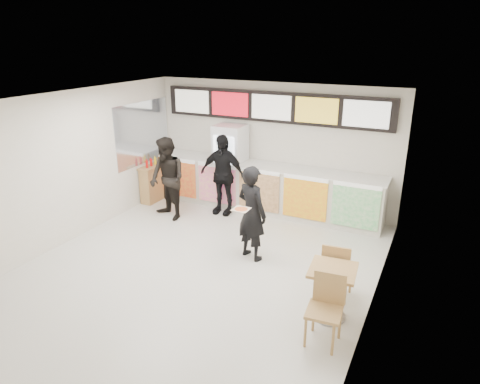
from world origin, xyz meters
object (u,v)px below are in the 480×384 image
Objects in this scene: customer_mid at (222,175)px; cafe_table at (332,284)px; customer_main at (252,213)px; condiment_ledge at (154,183)px; drinks_fridge at (230,166)px; customer_left at (167,179)px; service_counter at (265,188)px.

customer_mid reaches higher than cafe_table.
customer_main reaches higher than condiment_ledge.
drinks_fridge is 1.64m from customer_left.
condiment_ledge is at bearing -168.38° from service_counter.
customer_main is at bearing 141.69° from cafe_table.
condiment_ledge is at bearing 179.82° from customer_mid.
drinks_fridge is 1.10× the size of customer_main.
customer_main is 2.64m from customer_left.
service_counter is at bearing 31.09° from customer_mid.
customer_main reaches higher than service_counter.
cafe_table is (3.36, -2.88, -0.38)m from customer_mid.
customer_mid reaches higher than service_counter.
customer_main is 1.06× the size of cafe_table.
cafe_table is at bearing -28.13° from condiment_ledge.
customer_left is at bearing -38.04° from condiment_ledge.
service_counter reaches higher than condiment_ledge.
customer_mid is 2.02m from condiment_ledge.
customer_left reaches higher than condiment_ledge.
service_counter reaches higher than cafe_table.
customer_left reaches higher than cafe_table.
cafe_table is at bearing -3.26° from customer_left.
customer_mid reaches higher than customer_main.
service_counter is 5.04× the size of condiment_ledge.
service_counter is 2.88m from condiment_ledge.
service_counter is at bearing 59.17° from customer_left.
customer_main is at bearing -73.30° from service_counter.
service_counter is 3.25× the size of cafe_table.
service_counter is at bearing -52.65° from customer_main.
customer_left is 4.80m from cafe_table.
condiment_ledge is at bearing -162.45° from drinks_fridge.
condiment_ledge is (-3.49, 1.66, -0.43)m from customer_main.
drinks_fridge is 4.88m from cafe_table.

